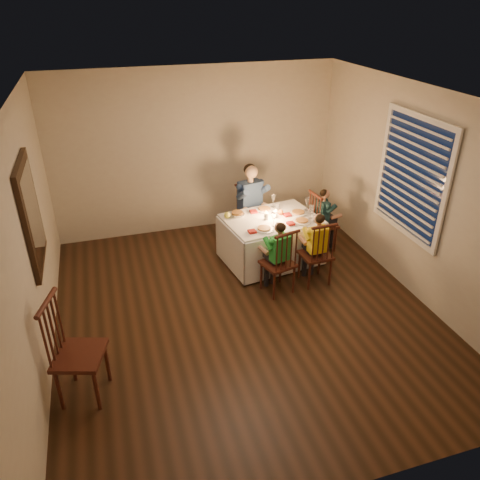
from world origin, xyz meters
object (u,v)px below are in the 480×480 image
object	(u,v)px
chair_near_right	(313,281)
child_teal	(320,248)
child_yellow	(313,281)
dining_table	(271,231)
chair_end	(320,248)
chair_adult	(250,240)
adult	(250,240)
chair_near_left	(277,290)
child_green	(277,290)
serving_bowl	(237,215)
chair_extra	(88,393)

from	to	relation	value
chair_near_right	child_teal	world-z (taller)	child_teal
child_yellow	dining_table	bearing A→B (deg)	-65.28
chair_end	child_yellow	world-z (taller)	child_yellow
dining_table	chair_adult	distance (m)	0.85
dining_table	child_teal	xyz separation A→B (m)	(0.88, 0.11, -0.49)
chair_adult	chair_end	distance (m)	1.12
chair_near_right	adult	distance (m)	1.47
chair_near_right	child_teal	size ratio (longest dim) A/B	0.96
chair_near_right	child_yellow	distance (m)	0.00
dining_table	child_teal	size ratio (longest dim) A/B	1.48
chair_adult	chair_near_left	xyz separation A→B (m)	(-0.11, -1.46, 0.00)
chair_near_left	adult	distance (m)	1.46
chair_end	child_yellow	distance (m)	0.96
dining_table	child_green	distance (m)	0.93
chair_end	serving_bowl	bearing A→B (deg)	80.41
dining_table	serving_bowl	size ratio (longest dim) A/B	7.05
chair_near_left	chair_near_right	world-z (taller)	same
child_yellow	chair_adult	bearing A→B (deg)	-75.02
child_green	chair_extra	bearing A→B (deg)	10.43
chair_end	child_green	bearing A→B (deg)	123.94
chair_near_right	chair_near_left	bearing A→B (deg)	3.05
adult	dining_table	bearing A→B (deg)	-96.89
child_teal	chair_near_left	bearing A→B (deg)	123.94
chair_near_right	chair_end	bearing A→B (deg)	-124.64
adult	child_green	bearing A→B (deg)	-107.97
chair_near_left	child_teal	xyz separation A→B (m)	(1.07, 0.88, 0.00)
dining_table	serving_bowl	xyz separation A→B (m)	(-0.45, 0.20, 0.22)
child_green	child_teal	distance (m)	1.38
serving_bowl	chair_adult	bearing A→B (deg)	53.12
chair_near_left	chair_near_right	xyz separation A→B (m)	(0.56, 0.06, 0.00)
child_yellow	chair_end	bearing A→B (deg)	-124.64
chair_near_right	child_teal	distance (m)	0.96
chair_near_left	child_teal	bearing A→B (deg)	-154.96
dining_table	chair_extra	bearing A→B (deg)	-152.52
chair_end	child_teal	bearing A→B (deg)	-0.00
chair_near_right	chair_extra	world-z (taller)	chair_extra
chair_near_right	child_green	bearing A→B (deg)	3.05
adult	child_green	world-z (taller)	adult
chair_extra	adult	bearing A→B (deg)	-27.12
chair_end	chair_extra	bearing A→B (deg)	114.26
chair_end	chair_extra	distance (m)	4.06
adult	serving_bowl	world-z (taller)	serving_bowl
child_green	adult	bearing A→B (deg)	-108.71
chair_end	child_teal	distance (m)	0.00
chair_adult	chair_near_right	bearing A→B (deg)	-85.65
dining_table	chair_end	distance (m)	1.01
serving_bowl	child_green	bearing A→B (deg)	-75.35
chair_end	child_green	size ratio (longest dim) A/B	0.93
chair_near_left	child_yellow	xyz separation A→B (m)	(0.56, 0.06, 0.00)
chair_adult	child_teal	bearing A→B (deg)	-44.78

